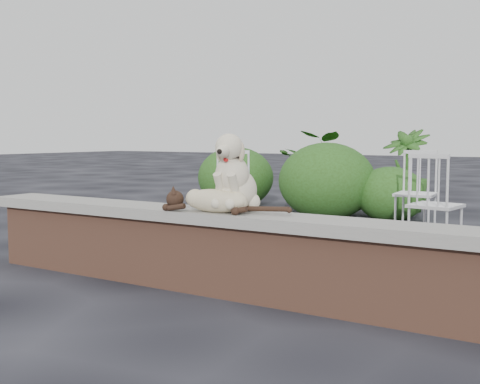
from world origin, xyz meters
The scene contains 11 objects.
ground centered at (0.00, 0.00, 0.00)m, with size 60.00×60.00×0.00m, color black.
brick_wall centered at (0.00, 0.00, 0.25)m, with size 6.00×0.30×0.50m, color brown.
capstone centered at (0.00, 0.00, 0.54)m, with size 6.20×0.40×0.08m, color slate.
dog centered at (-0.80, 0.07, 0.85)m, with size 0.36×0.47×0.55m, color beige, non-canonical shape.
cat centered at (-0.88, -0.08, 0.67)m, with size 1.07×0.26×0.18m, color #C1B18A, non-canonical shape.
chair_a centered at (-2.21, 2.17, 0.47)m, with size 0.56×0.56×0.94m, color silver, non-canonical shape.
chair_b centered at (-0.44, 3.27, 0.47)m, with size 0.56×0.56×0.94m, color silver, non-canonical shape.
chair_c centered at (0.03, 2.26, 0.47)m, with size 0.56×0.56×0.94m, color silver, non-canonical shape.
potted_plant_a centered at (-2.31, 4.72, 0.59)m, with size 1.06×0.92×1.17m, color #244513.
potted_plant_b centered at (-1.15, 5.22, 0.60)m, with size 0.67×0.67×1.20m, color #244513.
shrubbery centered at (-2.46, 4.41, 0.44)m, with size 3.72×1.64×1.07m.
Camera 1 is at (1.44, -3.48, 1.10)m, focal length 45.26 mm.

